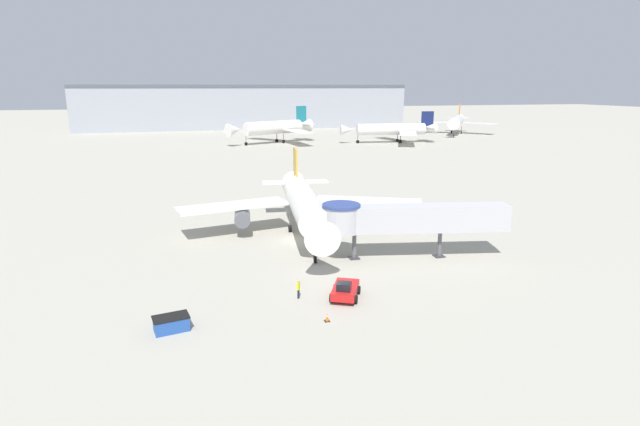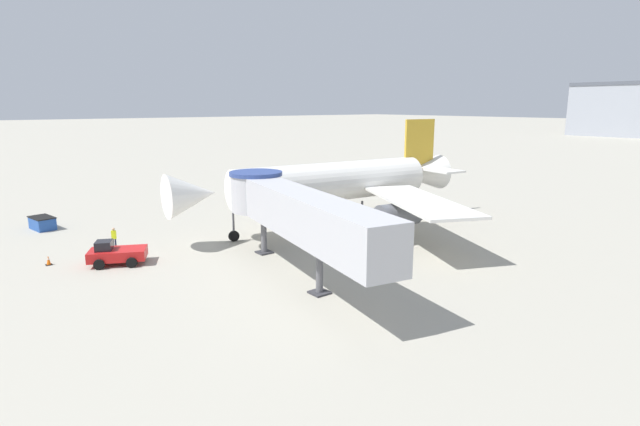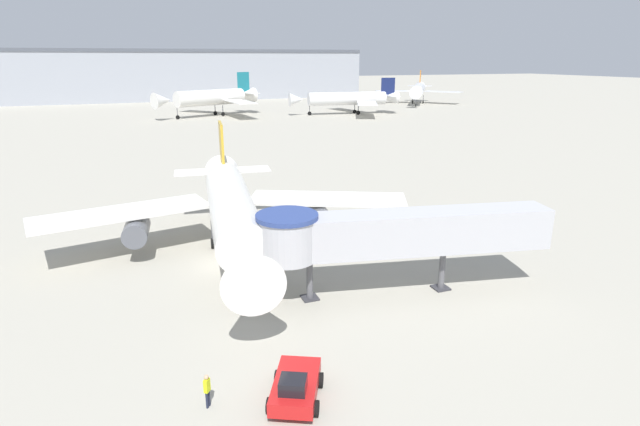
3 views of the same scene
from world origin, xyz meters
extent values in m
plane|color=#A8A393|center=(0.00, 0.00, 0.00)|extent=(800.00, 800.00, 0.00)
cylinder|color=white|center=(1.36, 1.11, 4.28)|extent=(5.81, 19.65, 3.57)
cone|color=white|center=(-0.17, -11.87, 4.28)|extent=(4.00, 4.31, 3.57)
cone|color=white|center=(2.64, 11.96, 4.28)|extent=(4.17, 5.73, 3.57)
cube|color=white|center=(-7.02, 4.87, 3.66)|extent=(14.60, 7.22, 0.22)
cube|color=white|center=(10.39, 2.82, 3.66)|extent=(14.61, 10.01, 0.22)
cube|color=gold|center=(2.61, 11.70, 7.49)|extent=(0.67, 3.72, 4.63)
cube|color=white|center=(2.67, 12.23, 4.91)|extent=(9.74, 3.70, 0.18)
cylinder|color=#565960|center=(-6.05, 3.59, 2.43)|extent=(2.38, 3.93, 1.96)
cylinder|color=#565960|center=(9.15, 1.80, 2.43)|extent=(2.38, 3.93, 1.96)
cylinder|color=#4C4C51|center=(0.23, -8.48, 1.47)|extent=(0.18, 0.18, 2.05)
cylinder|color=black|center=(0.23, -8.48, 0.45)|extent=(0.36, 0.92, 0.90)
cylinder|color=#4C4C51|center=(0.05, 3.70, 1.47)|extent=(0.22, 0.22, 2.05)
cylinder|color=black|center=(0.05, 3.70, 0.45)|extent=(0.50, 0.94, 0.90)
cylinder|color=#4C4C51|center=(3.24, 3.32, 1.47)|extent=(0.22, 0.22, 2.05)
cylinder|color=black|center=(3.24, 3.32, 0.45)|extent=(0.50, 0.94, 0.90)
cube|color=#B7B7BC|center=(12.21, -9.77, 4.47)|extent=(18.41, 6.11, 2.80)
cylinder|color=#B7B7BC|center=(3.26, -7.99, 4.47)|extent=(3.90, 3.90, 2.80)
cylinder|color=navy|center=(3.26, -7.99, 6.02)|extent=(4.10, 4.10, 0.30)
cylinder|color=#56565B|center=(4.69, -8.28, 1.53)|extent=(0.44, 0.44, 3.07)
cube|color=#333338|center=(4.69, -8.28, 0.06)|extent=(1.10, 1.10, 0.12)
cylinder|color=#56565B|center=(14.01, -10.13, 1.53)|extent=(0.44, 0.44, 3.07)
cube|color=#333338|center=(14.01, -10.13, 0.06)|extent=(1.10, 1.10, 0.12)
cube|color=red|center=(0.53, -17.99, 0.74)|extent=(3.57, 4.40, 0.73)
cube|color=black|center=(0.14, -18.78, 1.43)|extent=(1.59, 1.52, 0.66)
cylinder|color=black|center=(-0.89, -18.49, 0.37)|extent=(0.62, 0.81, 0.74)
cylinder|color=black|center=(1.00, -19.42, 0.37)|extent=(0.62, 0.81, 0.74)
cylinder|color=black|center=(0.06, -16.57, 0.37)|extent=(0.62, 0.81, 0.74)
cylinder|color=black|center=(1.94, -17.50, 0.37)|extent=(0.62, 0.81, 0.74)
cube|color=#234C9E|center=(-14.35, -20.35, 0.55)|extent=(2.80, 1.97, 1.09)
cube|color=black|center=(-14.35, -20.35, 1.13)|extent=(2.97, 2.09, 0.08)
cube|color=black|center=(0.50, -17.09, 0.02)|extent=(0.49, 0.49, 0.04)
cone|color=orange|center=(0.50, -17.09, 0.42)|extent=(0.34, 0.34, 0.76)
cylinder|color=white|center=(0.50, -17.09, 0.51)|extent=(0.18, 0.18, 0.09)
cube|color=black|center=(-2.31, -22.01, 0.02)|extent=(0.43, 0.43, 0.04)
cone|color=orange|center=(-2.31, -22.01, 0.37)|extent=(0.29, 0.29, 0.67)
cylinder|color=white|center=(-2.31, -22.01, 0.45)|extent=(0.16, 0.16, 0.08)
cylinder|color=#1E2338|center=(-3.60, -17.14, 0.42)|extent=(0.12, 0.12, 0.85)
cylinder|color=#1E2338|center=(-3.49, -17.00, 0.42)|extent=(0.12, 0.12, 0.85)
cube|color=#D1E019|center=(-3.54, -17.07, 1.18)|extent=(0.36, 0.38, 0.67)
sphere|color=tan|center=(-3.54, -17.07, 1.64)|extent=(0.23, 0.23, 0.23)
camera|label=1|loc=(-12.47, -57.28, 18.31)|focal=28.00mm
camera|label=2|loc=(36.52, -27.74, 11.24)|focal=28.00mm
camera|label=3|loc=(-5.62, -37.51, 15.82)|focal=28.00mm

